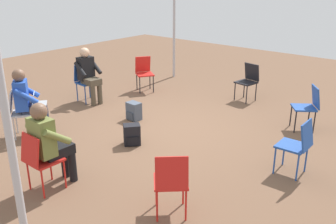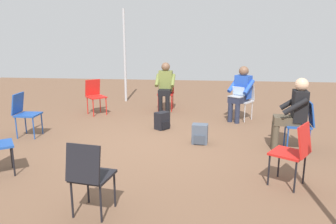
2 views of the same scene
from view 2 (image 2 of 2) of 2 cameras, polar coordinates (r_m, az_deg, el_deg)
The scene contains 14 objects.
ground_plane at distance 6.06m, azimuth -2.20°, elevation -5.23°, with size 16.77×16.77×0.00m, color brown.
chair_north at distance 8.55m, azimuth -0.35°, elevation 3.70°, with size 0.40×0.44×0.85m.
chair_southeast at distance 4.50m, azimuth 21.11°, elevation -6.21°, with size 0.58×0.57×0.85m.
chair_northeast at distance 7.77m, azimuth 13.08°, elevation 2.36°, with size 0.57×0.58×0.85m.
chair_northwest at distance 8.27m, azimuth -12.60°, elevation 3.04°, with size 0.58×0.59×0.85m.
chair_east at distance 5.96m, azimuth 22.40°, elevation -1.62°, with size 0.47×0.44×0.85m.
chair_west at distance 6.84m, azimuth -23.73°, elevation 0.09°, with size 0.44×0.41×0.85m.
chair_south at distance 3.64m, azimuth -13.55°, elevation -10.33°, with size 0.46×0.49×0.85m.
person_with_laptop at distance 7.59m, azimuth 12.54°, elevation 3.64°, with size 0.63×0.64×1.24m.
person_in_black at distance 5.88m, azimuth 20.98°, elevation 0.31°, with size 0.54×0.53×1.24m.
person_in_olive at distance 8.36m, azimuth -0.49°, elevation 4.84°, with size 0.49×0.52×1.24m.
backpack_near_laptop_user at distance 5.97m, azimuth 5.56°, elevation -4.01°, with size 0.30×0.26×0.36m.
backpack_by_empty_chair at distance 6.84m, azimuth -1.04°, elevation -1.68°, with size 0.33×0.34×0.36m.
tent_pole_near at distance 9.63m, azimuth -7.54°, elevation 9.61°, with size 0.07×0.07×2.64m, color #B2B2B7.
Camera 2 is at (0.86, -5.68, 1.93)m, focal length 35.00 mm.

